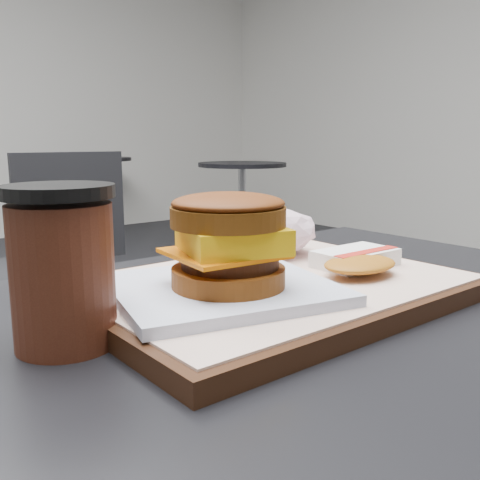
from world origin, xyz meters
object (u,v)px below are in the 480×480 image
(breakfast_sandwich, at_px, (227,253))
(neighbor_chair, at_px, (40,257))
(crumpled_wrapper, at_px, (267,231))
(coffee_cup, at_px, (63,268))
(serving_tray, at_px, (272,288))
(hash_brown, at_px, (357,260))

(breakfast_sandwich, relative_size, neighbor_chair, 0.26)
(breakfast_sandwich, height_order, neighbor_chair, breakfast_sandwich)
(crumpled_wrapper, height_order, coffee_cup, coffee_cup)
(serving_tray, relative_size, neighbor_chair, 0.43)
(neighbor_chair, bearing_deg, breakfast_sandwich, -102.40)
(hash_brown, relative_size, neighbor_chair, 0.14)
(hash_brown, bearing_deg, serving_tray, 161.84)
(hash_brown, xyz_separation_m, neighbor_chair, (0.17, 1.55, -0.29))
(breakfast_sandwich, height_order, coffee_cup, coffee_cup)
(crumpled_wrapper, xyz_separation_m, coffee_cup, (-0.28, -0.08, 0.01))
(hash_brown, distance_m, neighbor_chair, 1.59)
(serving_tray, xyz_separation_m, breakfast_sandwich, (-0.07, -0.02, 0.05))
(hash_brown, bearing_deg, coffee_cup, 172.80)
(coffee_cup, bearing_deg, crumpled_wrapper, 15.75)
(neighbor_chair, bearing_deg, crumpled_wrapper, -97.84)
(crumpled_wrapper, bearing_deg, serving_tray, -128.90)
(breakfast_sandwich, xyz_separation_m, coffee_cup, (-0.14, 0.03, 0.00))
(breakfast_sandwich, bearing_deg, hash_brown, -4.07)
(breakfast_sandwich, relative_size, crumpled_wrapper, 1.73)
(breakfast_sandwich, relative_size, hash_brown, 1.89)
(crumpled_wrapper, bearing_deg, coffee_cup, -164.25)
(crumpled_wrapper, height_order, neighbor_chair, neighbor_chair)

